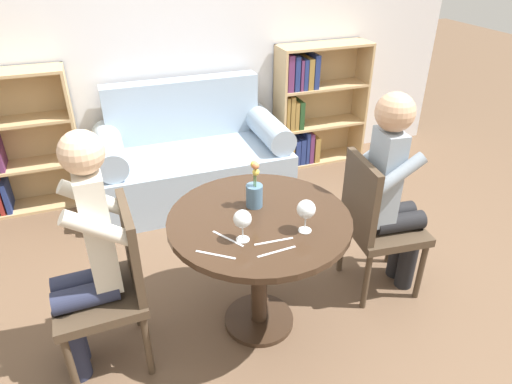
{
  "coord_description": "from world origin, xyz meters",
  "views": [
    {
      "loc": [
        -0.67,
        -1.8,
        1.99
      ],
      "look_at": [
        0.0,
        0.05,
        0.85
      ],
      "focal_mm": 32.0,
      "sensor_mm": 36.0,
      "label": 1
    }
  ],
  "objects_px": {
    "chair_left": "(112,283)",
    "wine_glass_right": "(306,210)",
    "wine_glass_left": "(242,220)",
    "chair_right": "(375,220)",
    "person_left": "(86,258)",
    "person_right": "(394,191)",
    "bookshelf_left": "(4,147)",
    "bookshelf_right": "(309,108)",
    "flower_vase": "(254,190)",
    "couch": "(193,160)"
  },
  "relations": [
    {
      "from": "chair_left",
      "to": "wine_glass_right",
      "type": "distance_m",
      "value": 1.01
    },
    {
      "from": "wine_glass_left",
      "to": "wine_glass_right",
      "type": "distance_m",
      "value": 0.31
    },
    {
      "from": "chair_right",
      "to": "person_left",
      "type": "xyz_separation_m",
      "value": [
        -1.6,
        -0.04,
        0.18
      ]
    },
    {
      "from": "person_left",
      "to": "person_right",
      "type": "relative_size",
      "value": 1.01
    },
    {
      "from": "person_left",
      "to": "wine_glass_left",
      "type": "relative_size",
      "value": 8.08
    },
    {
      "from": "bookshelf_left",
      "to": "wine_glass_right",
      "type": "height_order",
      "value": "bookshelf_left"
    },
    {
      "from": "bookshelf_right",
      "to": "flower_vase",
      "type": "xyz_separation_m",
      "value": [
        -1.17,
        -1.75,
        0.29
      ]
    },
    {
      "from": "chair_right",
      "to": "chair_left",
      "type": "bearing_deg",
      "value": 96.9
    },
    {
      "from": "person_left",
      "to": "person_right",
      "type": "bearing_deg",
      "value": 88.75
    },
    {
      "from": "chair_right",
      "to": "wine_glass_right",
      "type": "distance_m",
      "value": 0.73
    },
    {
      "from": "chair_right",
      "to": "person_left",
      "type": "distance_m",
      "value": 1.61
    },
    {
      "from": "person_left",
      "to": "wine_glass_right",
      "type": "height_order",
      "value": "person_left"
    },
    {
      "from": "wine_glass_right",
      "to": "chair_left",
      "type": "bearing_deg",
      "value": 166.66
    },
    {
      "from": "chair_right",
      "to": "wine_glass_left",
      "type": "distance_m",
      "value": 0.98
    },
    {
      "from": "bookshelf_left",
      "to": "chair_left",
      "type": "xyz_separation_m",
      "value": [
        0.65,
        -1.83,
        -0.04
      ]
    },
    {
      "from": "couch",
      "to": "flower_vase",
      "type": "xyz_separation_m",
      "value": [
        0.01,
        -1.48,
        0.51
      ]
    },
    {
      "from": "wine_glass_left",
      "to": "chair_left",
      "type": "bearing_deg",
      "value": 163.16
    },
    {
      "from": "bookshelf_right",
      "to": "chair_right",
      "type": "height_order",
      "value": "bookshelf_right"
    },
    {
      "from": "wine_glass_left",
      "to": "flower_vase",
      "type": "bearing_deg",
      "value": 59.87
    },
    {
      "from": "person_left",
      "to": "wine_glass_left",
      "type": "height_order",
      "value": "person_left"
    },
    {
      "from": "bookshelf_left",
      "to": "wine_glass_right",
      "type": "bearing_deg",
      "value": -52.57
    },
    {
      "from": "chair_left",
      "to": "flower_vase",
      "type": "height_order",
      "value": "flower_vase"
    },
    {
      "from": "chair_left",
      "to": "person_left",
      "type": "height_order",
      "value": "person_left"
    },
    {
      "from": "wine_glass_left",
      "to": "chair_right",
      "type": "bearing_deg",
      "value": 13.7
    },
    {
      "from": "bookshelf_left",
      "to": "person_right",
      "type": "bearing_deg",
      "value": -38.93
    },
    {
      "from": "chair_right",
      "to": "flower_vase",
      "type": "relative_size",
      "value": 3.41
    },
    {
      "from": "bookshelf_right",
      "to": "person_right",
      "type": "xyz_separation_m",
      "value": [
        -0.34,
        -1.81,
        0.15
      ]
    },
    {
      "from": "chair_right",
      "to": "wine_glass_right",
      "type": "relative_size",
      "value": 5.36
    },
    {
      "from": "person_left",
      "to": "person_right",
      "type": "distance_m",
      "value": 1.68
    },
    {
      "from": "person_right",
      "to": "couch",
      "type": "bearing_deg",
      "value": 34.28
    },
    {
      "from": "couch",
      "to": "wine_glass_left",
      "type": "distance_m",
      "value": 1.83
    },
    {
      "from": "couch",
      "to": "chair_left",
      "type": "xyz_separation_m",
      "value": [
        -0.75,
        -1.56,
        0.18
      ]
    },
    {
      "from": "chair_right",
      "to": "flower_vase",
      "type": "bearing_deg",
      "value": 92.07
    },
    {
      "from": "couch",
      "to": "bookshelf_left",
      "type": "relative_size",
      "value": 1.36
    },
    {
      "from": "bookshelf_left",
      "to": "bookshelf_right",
      "type": "distance_m",
      "value": 2.58
    },
    {
      "from": "wine_glass_left",
      "to": "flower_vase",
      "type": "height_order",
      "value": "flower_vase"
    },
    {
      "from": "person_right",
      "to": "wine_glass_left",
      "type": "xyz_separation_m",
      "value": [
        -0.98,
        -0.2,
        0.15
      ]
    },
    {
      "from": "chair_right",
      "to": "person_right",
      "type": "distance_m",
      "value": 0.21
    },
    {
      "from": "person_left",
      "to": "bookshelf_right",
      "type": "bearing_deg",
      "value": 130.09
    },
    {
      "from": "bookshelf_left",
      "to": "person_left",
      "type": "bearing_deg",
      "value": -73.08
    },
    {
      "from": "couch",
      "to": "flower_vase",
      "type": "relative_size",
      "value": 5.73
    },
    {
      "from": "wine_glass_left",
      "to": "wine_glass_right",
      "type": "xyz_separation_m",
      "value": [
        0.3,
        -0.03,
        0.01
      ]
    },
    {
      "from": "bookshelf_right",
      "to": "wine_glass_left",
      "type": "distance_m",
      "value": 2.42
    },
    {
      "from": "couch",
      "to": "person_right",
      "type": "relative_size",
      "value": 1.19
    },
    {
      "from": "bookshelf_left",
      "to": "flower_vase",
      "type": "relative_size",
      "value": 4.22
    },
    {
      "from": "chair_left",
      "to": "person_right",
      "type": "bearing_deg",
      "value": 88.61
    },
    {
      "from": "chair_right",
      "to": "person_right",
      "type": "relative_size",
      "value": 0.71
    },
    {
      "from": "bookshelf_right",
      "to": "flower_vase",
      "type": "distance_m",
      "value": 2.12
    },
    {
      "from": "bookshelf_left",
      "to": "bookshelf_right",
      "type": "height_order",
      "value": "same"
    },
    {
      "from": "couch",
      "to": "flower_vase",
      "type": "bearing_deg",
      "value": -89.46
    }
  ]
}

